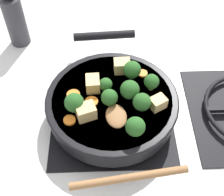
% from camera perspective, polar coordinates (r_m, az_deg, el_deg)
% --- Properties ---
extents(ground_plane, '(2.40, 2.40, 0.00)m').
position_cam_1_polar(ground_plane, '(0.82, -0.00, -3.44)').
color(ground_plane, silver).
extents(front_burner_grate, '(0.31, 0.31, 0.03)m').
position_cam_1_polar(front_burner_grate, '(0.81, -0.00, -2.94)').
color(front_burner_grate, black).
rests_on(front_burner_grate, ground_plane).
extents(skillet_pan, '(0.43, 0.33, 0.05)m').
position_cam_1_polar(skillet_pan, '(0.77, -0.02, -0.89)').
color(skillet_pan, black).
rests_on(skillet_pan, front_burner_grate).
extents(wooden_spoon, '(0.21, 0.24, 0.02)m').
position_cam_1_polar(wooden_spoon, '(0.67, 2.07, -9.31)').
color(wooden_spoon, olive).
rests_on(wooden_spoon, skillet_pan).
extents(tofu_cube_center_large, '(0.03, 0.04, 0.03)m').
position_cam_1_polar(tofu_cube_center_large, '(0.80, 1.84, 5.87)').
color(tofu_cube_center_large, '#DBB770').
rests_on(tofu_cube_center_large, skillet_pan).
extents(tofu_cube_near_handle, '(0.04, 0.05, 0.03)m').
position_cam_1_polar(tofu_cube_near_handle, '(0.73, 8.39, -0.87)').
color(tofu_cube_near_handle, '#DBB770').
rests_on(tofu_cube_near_handle, skillet_pan).
extents(tofu_cube_east_chunk, '(0.04, 0.04, 0.03)m').
position_cam_1_polar(tofu_cube_east_chunk, '(0.76, -3.53, 2.63)').
color(tofu_cube_east_chunk, '#DBB770').
rests_on(tofu_cube_east_chunk, skillet_pan).
extents(tofu_cube_west_chunk, '(0.05, 0.05, 0.03)m').
position_cam_1_polar(tofu_cube_west_chunk, '(0.71, -4.80, -2.50)').
color(tofu_cube_west_chunk, '#DBB770').
rests_on(tofu_cube_west_chunk, skillet_pan).
extents(broccoli_floret_near_spoon, '(0.05, 0.05, 0.05)m').
position_cam_1_polar(broccoli_floret_near_spoon, '(0.74, 3.26, 1.68)').
color(broccoli_floret_near_spoon, '#709956').
rests_on(broccoli_floret_near_spoon, skillet_pan).
extents(broccoli_floret_center_top, '(0.05, 0.05, 0.05)m').
position_cam_1_polar(broccoli_floret_center_top, '(0.71, -6.91, -0.87)').
color(broccoli_floret_center_top, '#709956').
rests_on(broccoli_floret_center_top, skillet_pan).
extents(broccoli_floret_east_rim, '(0.04, 0.04, 0.05)m').
position_cam_1_polar(broccoli_floret_east_rim, '(0.67, 4.29, -5.27)').
color(broccoli_floret_east_rim, '#709956').
rests_on(broccoli_floret_east_rim, skillet_pan).
extents(broccoli_floret_west_rim, '(0.04, 0.04, 0.05)m').
position_cam_1_polar(broccoli_floret_west_rim, '(0.78, 3.69, 5.17)').
color(broccoli_floret_west_rim, '#709956').
rests_on(broccoli_floret_west_rim, skillet_pan).
extents(broccoli_floret_north_edge, '(0.04, 0.04, 0.04)m').
position_cam_1_polar(broccoli_floret_north_edge, '(0.76, 7.24, 2.96)').
color(broccoli_floret_north_edge, '#709956').
rests_on(broccoli_floret_north_edge, skillet_pan).
extents(broccoli_floret_south_cluster, '(0.04, 0.04, 0.05)m').
position_cam_1_polar(broccoli_floret_south_cluster, '(0.72, -0.48, 0.08)').
color(broccoli_floret_south_cluster, '#709956').
rests_on(broccoli_floret_south_cluster, skillet_pan).
extents(broccoli_floret_mid_floret, '(0.03, 0.03, 0.04)m').
position_cam_1_polar(broccoli_floret_mid_floret, '(0.75, -1.16, 2.47)').
color(broccoli_floret_mid_floret, '#709956').
rests_on(broccoli_floret_mid_floret, skillet_pan).
extents(broccoli_floret_small_inner, '(0.04, 0.04, 0.05)m').
position_cam_1_polar(broccoli_floret_small_inner, '(0.71, 5.49, -0.75)').
color(broccoli_floret_small_inner, '#709956').
rests_on(broccoli_floret_small_inner, skillet_pan).
extents(carrot_slice_orange_thin, '(0.03, 0.03, 0.01)m').
position_cam_1_polar(carrot_slice_orange_thin, '(0.76, -7.08, 0.58)').
color(carrot_slice_orange_thin, orange).
rests_on(carrot_slice_orange_thin, skillet_pan).
extents(carrot_slice_near_center, '(0.03, 0.03, 0.01)m').
position_cam_1_polar(carrot_slice_near_center, '(0.81, 5.61, 4.50)').
color(carrot_slice_near_center, orange).
rests_on(carrot_slice_near_center, skillet_pan).
extents(carrot_slice_edge_slice, '(0.03, 0.03, 0.01)m').
position_cam_1_polar(carrot_slice_edge_slice, '(0.75, -3.76, -0.67)').
color(carrot_slice_edge_slice, orange).
rests_on(carrot_slice_edge_slice, skillet_pan).
extents(carrot_slice_under_broccoli, '(0.03, 0.03, 0.01)m').
position_cam_1_polar(carrot_slice_under_broccoli, '(0.72, -7.77, -4.04)').
color(carrot_slice_under_broccoli, orange).
rests_on(carrot_slice_under_broccoli, skillet_pan).
extents(pepper_mill, '(0.06, 0.06, 0.19)m').
position_cam_1_polar(pepper_mill, '(1.01, -17.34, 13.62)').
color(pepper_mill, '#333338').
rests_on(pepper_mill, ground_plane).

